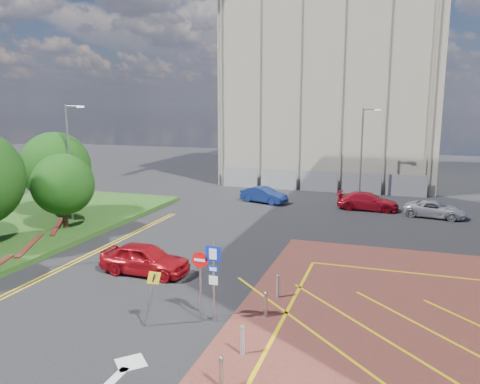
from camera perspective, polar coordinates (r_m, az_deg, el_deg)
The scene contains 14 objects.
ground at distance 18.18m, azimuth -5.90°, elevation -16.53°, with size 140.00×140.00×0.00m, color black.
tree_c at distance 32.36m, azimuth -20.77°, elevation 0.85°, with size 4.00×4.00×4.90m.
tree_d at distance 36.45m, azimuth -21.57°, elevation 2.90°, with size 5.00×5.00×6.08m.
lamp_left_far at distance 34.28m, azimuth -20.04°, elevation 3.89°, with size 1.53×0.16×8.00m.
lamp_back at distance 42.98m, azimuth 14.70°, elevation 5.01°, with size 1.53×0.16×8.00m.
sign_cluster at distance 18.12m, azimuth -3.86°, elevation -9.85°, with size 1.17×0.12×3.20m.
warning_sign at distance 18.06m, azimuth -10.76°, elevation -11.87°, with size 0.75×0.42×2.25m.
bollard_row at distance 15.84m, azimuth -0.50°, elevation -18.91°, with size 0.14×11.14×0.90m.
construction_building at distance 55.20m, azimuth 11.54°, elevation 13.20°, with size 21.20×19.20×22.00m, color #9E9681.
construction_fence at distance 45.67m, azimuth 10.82°, elevation 1.22°, with size 21.60×0.06×2.00m, color gray.
car_red_left at distance 23.84m, azimuth -11.51°, elevation -7.98°, with size 1.82×4.51×1.54m, color #A40E16.
car_blue_back at distance 40.12m, azimuth 2.92°, elevation -0.36°, with size 1.43×4.09×1.35m, color navy.
car_red_back at distance 38.69m, azimuth 15.30°, elevation -1.10°, with size 1.95×4.80×1.39m, color #AA0E1D.
car_silver_back at distance 37.77m, azimuth 22.67°, elevation -1.96°, with size 2.01×4.35×1.21m, color silver.
Camera 1 is at (6.75, -14.72, 8.26)m, focal length 35.00 mm.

